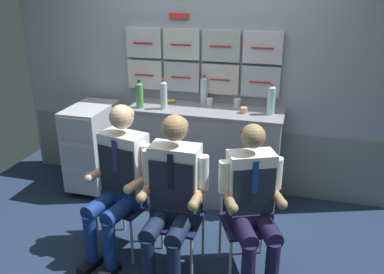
% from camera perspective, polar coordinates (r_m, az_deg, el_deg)
% --- Properties ---
extents(ground, '(4.80, 4.80, 0.04)m').
position_cam_1_polar(ground, '(3.57, -4.31, -16.66)').
color(ground, '#1F2F4B').
extents(galley_bulkhead, '(4.20, 0.14, 2.15)m').
position_cam_1_polar(galley_bulkhead, '(4.28, 1.50, 6.27)').
color(galley_bulkhead, '#969FAE').
rests_on(galley_bulkhead, ground).
extents(galley_counter, '(1.54, 0.53, 0.99)m').
position_cam_1_polar(galley_counter, '(4.18, 1.91, -2.39)').
color(galley_counter, '#9797A1').
rests_on(galley_counter, ground).
extents(service_trolley, '(0.40, 0.65, 0.94)m').
position_cam_1_polar(service_trolley, '(4.49, -13.94, -1.17)').
color(service_trolley, black).
rests_on(service_trolley, ground).
extents(folding_chair_left, '(0.48, 0.48, 0.84)m').
position_cam_1_polar(folding_chair_left, '(3.49, -8.51, -7.29)').
color(folding_chair_left, '#A8AAAF').
rests_on(folding_chair_left, ground).
extents(crew_member_left, '(0.52, 0.68, 1.28)m').
position_cam_1_polar(crew_member_left, '(3.29, -10.32, -5.49)').
color(crew_member_left, black).
rests_on(crew_member_left, ground).
extents(folding_chair_center, '(0.40, 0.41, 0.84)m').
position_cam_1_polar(folding_chair_center, '(3.23, -1.87, -9.51)').
color(folding_chair_center, '#A8AAAF').
rests_on(folding_chair_center, ground).
extents(crew_member_center, '(0.51, 0.62, 1.29)m').
position_cam_1_polar(crew_member_center, '(3.00, -2.81, -7.82)').
color(crew_member_center, black).
rests_on(crew_member_center, ground).
extents(folding_chair_right, '(0.53, 0.53, 0.84)m').
position_cam_1_polar(folding_chair_right, '(3.22, 7.64, -9.85)').
color(folding_chair_right, '#A8AAAF').
rests_on(folding_chair_right, ground).
extents(crew_member_right, '(0.55, 0.66, 1.23)m').
position_cam_1_polar(crew_member_right, '(3.01, 8.63, -8.84)').
color(crew_member_right, black).
rests_on(crew_member_right, ground).
extents(water_bottle_blue_cap, '(0.07, 0.07, 0.30)m').
position_cam_1_polar(water_bottle_blue_cap, '(3.97, -4.03, 6.00)').
color(water_bottle_blue_cap, silver).
rests_on(water_bottle_blue_cap, galley_counter).
extents(water_bottle_clear, '(0.07, 0.07, 0.30)m').
position_cam_1_polar(water_bottle_clear, '(3.86, 11.17, 5.21)').
color(water_bottle_clear, '#ABDDE1').
rests_on(water_bottle_clear, galley_counter).
extents(water_bottle_short, '(0.08, 0.08, 0.28)m').
position_cam_1_polar(water_bottle_short, '(4.04, -7.47, 5.97)').
color(water_bottle_short, '#51994F').
rests_on(water_bottle_short, galley_counter).
extents(sparkling_bottle_green, '(0.08, 0.08, 0.29)m').
position_cam_1_polar(sparkling_bottle_green, '(4.15, 1.72, 6.67)').
color(sparkling_bottle_green, silver).
rests_on(sparkling_bottle_green, galley_counter).
extents(coffee_cup_spare, '(0.07, 0.07, 0.09)m').
position_cam_1_polar(coffee_cup_spare, '(4.07, 6.43, 4.88)').
color(coffee_cup_spare, white).
rests_on(coffee_cup_spare, galley_counter).
extents(paper_cup_tan, '(0.06, 0.06, 0.07)m').
position_cam_1_polar(paper_cup_tan, '(4.12, 2.51, 5.06)').
color(paper_cup_tan, white).
rests_on(paper_cup_tan, galley_counter).
extents(paper_cup_blue, '(0.07, 0.07, 0.06)m').
position_cam_1_polar(paper_cup_blue, '(3.89, 7.36, 3.81)').
color(paper_cup_blue, tan).
rests_on(paper_cup_blue, galley_counter).
extents(snack_banana, '(0.17, 0.10, 0.04)m').
position_cam_1_polar(snack_banana, '(4.20, -3.44, 5.13)').
color(snack_banana, yellow).
rests_on(snack_banana, galley_counter).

